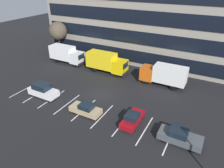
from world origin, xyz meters
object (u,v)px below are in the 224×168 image
object	(u,v)px
bare_tree	(58,31)
sedan_charcoal	(180,136)
suv_white	(43,90)
sedan_maroon	(132,119)
sedan_tan	(86,109)
box_truck_yellow_all	(106,62)
box_truck_orange	(164,74)
box_truck_white	(66,54)

from	to	relation	value
bare_tree	sedan_charcoal	bearing A→B (deg)	-27.22
suv_white	sedan_maroon	bearing A→B (deg)	1.94
sedan_charcoal	suv_white	xyz separation A→B (m)	(-19.30, 0.03, 0.21)
bare_tree	sedan_tan	bearing A→B (deg)	-41.28
sedan_charcoal	box_truck_yellow_all	bearing A→B (deg)	143.08
sedan_charcoal	box_truck_orange	bearing A→B (deg)	113.77
sedan_charcoal	box_truck_white	bearing A→B (deg)	154.48
sedan_charcoal	sedan_maroon	world-z (taller)	sedan_charcoal
sedan_maroon	bare_tree	bearing A→B (deg)	148.44
box_truck_orange	sedan_charcoal	world-z (taller)	box_truck_orange
sedan_tan	sedan_charcoal	distance (m)	11.49
sedan_tan	suv_white	world-z (taller)	suv_white
sedan_tan	sedan_charcoal	size ratio (longest dim) A/B	0.91
box_truck_yellow_all	bare_tree	size ratio (longest dim) A/B	1.07
suv_white	sedan_tan	bearing A→B (deg)	-4.14
box_truck_white	sedan_charcoal	size ratio (longest dim) A/B	1.61
sedan_charcoal	sedan_maroon	bearing A→B (deg)	174.89
box_truck_orange	sedan_charcoal	size ratio (longest dim) A/B	1.62
box_truck_orange	suv_white	distance (m)	18.36
sedan_tan	sedan_charcoal	xyz separation A→B (m)	(11.47, 0.53, 0.07)
sedan_maroon	box_truck_orange	bearing A→B (deg)	87.98
box_truck_white	box_truck_orange	bearing A→B (deg)	-0.26
sedan_tan	bare_tree	xyz separation A→B (m)	(-17.70, 15.54, 4.47)
box_truck_orange	bare_tree	size ratio (longest dim) A/B	1.02
box_truck_white	sedan_tan	xyz separation A→B (m)	(13.24, -12.33, -1.18)
sedan_charcoal	sedan_maroon	size ratio (longest dim) A/B	1.12
box_truck_yellow_all	bare_tree	distance (m)	14.31
box_truck_white	box_truck_yellow_all	bearing A→B (deg)	-0.43
bare_tree	suv_white	bearing A→B (deg)	-56.60
suv_white	bare_tree	world-z (taller)	bare_tree
suv_white	sedan_maroon	world-z (taller)	suv_white
box_truck_orange	sedan_charcoal	bearing A→B (deg)	-66.23
box_truck_orange	sedan_tan	size ratio (longest dim) A/B	1.78
box_truck_yellow_all	sedan_maroon	world-z (taller)	box_truck_yellow_all
sedan_tan	suv_white	xyz separation A→B (m)	(-7.83, 0.57, 0.28)
box_truck_orange	bare_tree	xyz separation A→B (m)	(-24.02, 3.30, 3.27)
box_truck_yellow_all	suv_white	world-z (taller)	box_truck_yellow_all
box_truck_yellow_all	suv_white	xyz separation A→B (m)	(-3.69, -11.70, -1.00)
sedan_maroon	box_truck_white	bearing A→B (deg)	149.46
box_truck_yellow_all	suv_white	bearing A→B (deg)	-107.50
box_truck_white	sedan_tan	distance (m)	18.13
suv_white	bare_tree	bearing A→B (deg)	123.40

